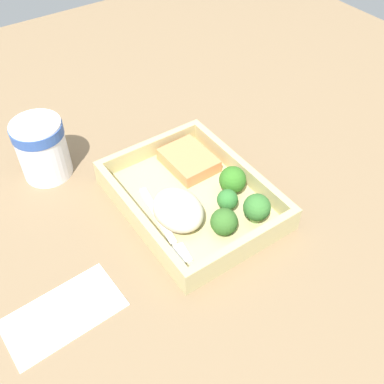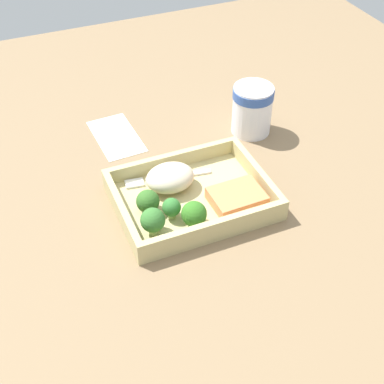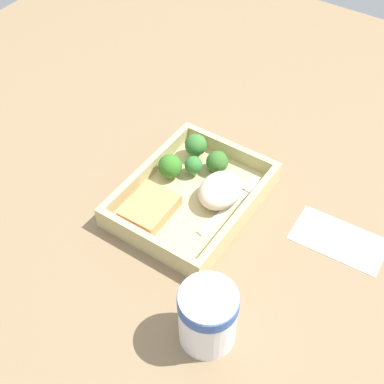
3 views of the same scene
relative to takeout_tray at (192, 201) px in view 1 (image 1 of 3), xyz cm
name	(u,v)px [view 1 (image 1 of 3)]	position (x,y,z in cm)	size (l,w,h in cm)	color
ground_plane	(192,208)	(0.00, 0.00, -1.60)	(160.00, 160.00, 2.00)	#806749
takeout_tray	(192,201)	(0.00, 0.00, 0.00)	(27.11, 20.74, 1.20)	tan
tray_rim	(192,192)	(0.00, 0.00, 2.13)	(27.11, 20.74, 3.07)	tan
salmon_fillet	(189,160)	(-6.86, 4.02, 1.73)	(9.16, 7.13, 2.27)	#E98350
mashed_potatoes	(178,210)	(2.48, -4.27, 2.90)	(8.94, 7.14, 4.59)	beige
broccoli_floret_1	(227,200)	(5.05, 3.08, 2.82)	(3.25, 3.25, 3.94)	#80A05B
broccoli_floret_2	(226,221)	(8.23, 0.40, 2.74)	(4.09, 4.09, 4.25)	#83AC68
broccoli_floret_3	(257,208)	(9.20, 5.33, 3.37)	(4.15, 4.15, 4.96)	#89A965
broccoli_floret_4	(233,180)	(2.27, 6.26, 3.08)	(4.35, 4.35, 4.73)	#7E9C5C
fork	(166,229)	(3.22, -6.91, 0.82)	(15.87, 3.98, 0.44)	white
paper_cup	(41,146)	(-20.19, -16.13, 5.24)	(8.38, 8.38, 10.43)	white
receipt_slip	(63,313)	(6.67, -25.05, -0.48)	(8.29, 15.23, 0.24)	white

